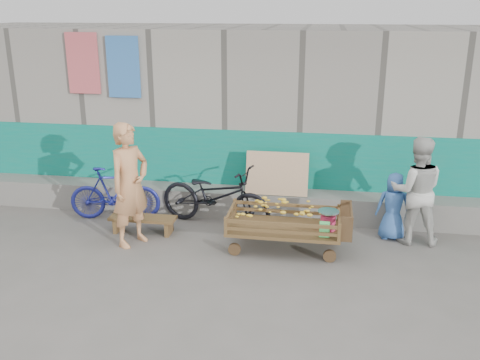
% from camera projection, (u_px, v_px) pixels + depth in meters
% --- Properties ---
extents(ground, '(80.00, 80.00, 0.00)m').
position_uv_depth(ground, '(235.00, 284.00, 6.77)').
color(ground, '#57554F').
rests_on(ground, ground).
extents(building_wall, '(12.00, 3.50, 3.00)m').
position_uv_depth(building_wall, '(271.00, 111.00, 10.11)').
color(building_wall, gray).
rests_on(building_wall, ground).
extents(banana_cart, '(1.75, 0.80, 0.74)m').
position_uv_depth(banana_cart, '(282.00, 217.00, 7.59)').
color(banana_cart, brown).
rests_on(banana_cart, ground).
extents(bench, '(1.03, 0.31, 0.26)m').
position_uv_depth(bench, '(143.00, 221.00, 8.27)').
color(bench, brown).
rests_on(bench, ground).
extents(vendor_man, '(0.70, 0.79, 1.82)m').
position_uv_depth(vendor_man, '(130.00, 185.00, 7.67)').
color(vendor_man, tan).
rests_on(vendor_man, ground).
extents(woman, '(0.78, 0.61, 1.61)m').
position_uv_depth(woman, '(416.00, 191.00, 7.76)').
color(woman, beige).
rests_on(woman, ground).
extents(child, '(0.52, 0.35, 1.03)m').
position_uv_depth(child, '(393.00, 206.00, 7.96)').
color(child, '#3665B1').
rests_on(child, ground).
extents(bicycle_dark, '(2.00, 1.14, 0.99)m').
position_uv_depth(bicycle_dark, '(215.00, 196.00, 8.45)').
color(bicycle_dark, black).
rests_on(bicycle_dark, ground).
extents(bicycle_blue, '(1.52, 0.64, 0.89)m').
position_uv_depth(bicycle_blue, '(115.00, 193.00, 8.72)').
color(bicycle_blue, navy).
rests_on(bicycle_blue, ground).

